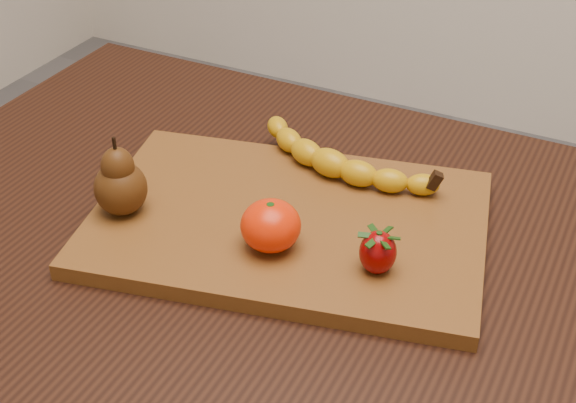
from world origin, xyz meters
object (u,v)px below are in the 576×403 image
at_px(table, 273,292).
at_px(mandarin, 271,226).
at_px(cutting_board, 288,223).
at_px(pear, 119,176).

height_order(table, mandarin, mandarin).
distance_m(cutting_board, mandarin, 0.07).
bearing_deg(cutting_board, mandarin, -94.05).
distance_m(table, pear, 0.24).
bearing_deg(mandarin, table, 116.55).
distance_m(pear, mandarin, 0.19).
relative_size(pear, mandarin, 1.45).
relative_size(table, pear, 10.44).
relative_size(cutting_board, mandarin, 6.80).
height_order(pear, mandarin, pear).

